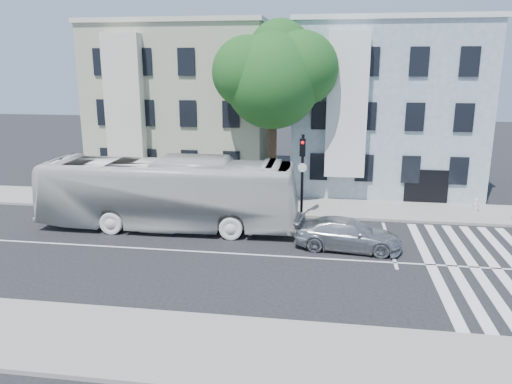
% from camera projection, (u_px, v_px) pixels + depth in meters
% --- Properties ---
extents(ground, '(120.00, 120.00, 0.00)m').
position_uv_depth(ground, '(249.00, 254.00, 22.80)').
color(ground, black).
rests_on(ground, ground).
extents(sidewalk_far, '(80.00, 4.00, 0.15)m').
position_uv_depth(sidewalk_far, '(271.00, 206.00, 30.44)').
color(sidewalk_far, gray).
rests_on(sidewalk_far, ground).
extents(sidewalk_near, '(80.00, 4.00, 0.15)m').
position_uv_depth(sidewalk_near, '(206.00, 348.00, 15.12)').
color(sidewalk_near, gray).
rests_on(sidewalk_near, ground).
extents(building_left, '(12.00, 10.00, 11.00)m').
position_uv_depth(building_left, '(189.00, 106.00, 36.83)').
color(building_left, '#A4A78C').
rests_on(building_left, ground).
extents(building_right, '(12.00, 10.00, 11.00)m').
position_uv_depth(building_right, '(383.00, 108.00, 34.78)').
color(building_right, '#83939C').
rests_on(building_right, ground).
extents(street_tree, '(7.30, 5.90, 11.10)m').
position_uv_depth(street_tree, '(274.00, 75.00, 29.22)').
color(street_tree, '#2D2116').
rests_on(street_tree, ground).
extents(bus, '(3.43, 13.64, 3.78)m').
position_uv_depth(bus, '(168.00, 193.00, 26.11)').
color(bus, silver).
rests_on(bus, ground).
extents(sedan, '(2.50, 5.14, 1.44)m').
position_uv_depth(sedan, '(348.00, 234.00, 23.34)').
color(sedan, '#ABACB2').
rests_on(sedan, ground).
extents(hedge, '(8.47, 2.76, 0.70)m').
position_uv_depth(hedge, '(183.00, 203.00, 29.45)').
color(hedge, '#356922').
rests_on(hedge, sidewalk_far).
extents(traffic_signal, '(0.50, 0.55, 4.74)m').
position_uv_depth(traffic_signal, '(302.00, 165.00, 27.44)').
color(traffic_signal, black).
rests_on(traffic_signal, ground).
extents(fire_hydrant, '(0.46, 0.26, 0.81)m').
position_uv_depth(fire_hydrant, '(476.00, 205.00, 28.85)').
color(fire_hydrant, silver).
rests_on(fire_hydrant, sidewalk_far).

